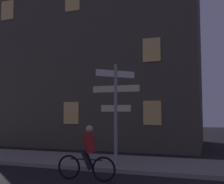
# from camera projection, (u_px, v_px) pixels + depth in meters

# --- Properties ---
(sidewalk_kerb) EXTENTS (40.00, 3.06, 0.14)m
(sidewalk_kerb) POSITION_uv_depth(u_px,v_px,m) (159.00, 165.00, 10.17)
(sidewalk_kerb) COLOR gray
(sidewalk_kerb) RESTS_ON ground_plane
(signpost) EXTENTS (1.77, 1.13, 3.62)m
(signpost) POSITION_uv_depth(u_px,v_px,m) (116.00, 104.00, 10.04)
(signpost) COLOR gray
(signpost) RESTS_ON sidewalk_kerb
(cyclist) EXTENTS (1.82, 0.34, 1.61)m
(cyclist) POSITION_uv_depth(u_px,v_px,m) (88.00, 155.00, 8.18)
(cyclist) COLOR black
(cyclist) RESTS_ON ground_plane
(building_left_block) EXTENTS (13.44, 7.34, 12.51)m
(building_left_block) POSITION_uv_depth(u_px,v_px,m) (97.00, 51.00, 18.96)
(building_left_block) COLOR #4C443D
(building_left_block) RESTS_ON ground_plane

